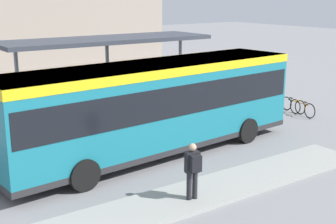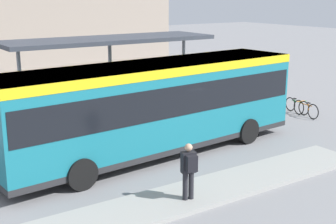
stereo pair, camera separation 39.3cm
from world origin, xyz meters
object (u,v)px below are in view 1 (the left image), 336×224
Objects in this scene: pedestrian_waiting at (193,168)px; potted_planter_near_shelter at (143,119)px; city_bus at (155,102)px; bicycle_green at (293,105)px; bicycle_orange at (302,108)px.

pedestrian_waiting is 1.40× the size of potted_planter_near_shelter.
potted_planter_near_shelter is (1.07, 2.51, -1.32)m from city_bus.
potted_planter_near_shelter is (-7.91, 1.25, 0.25)m from bicycle_green.
bicycle_orange is 0.78m from bicycle_green.
city_bus is at bearing -112.98° from potted_planter_near_shelter.
potted_planter_near_shelter reaches higher than bicycle_green.
city_bus is at bearing -76.14° from bicycle_green.
bicycle_orange is at bearing -11.82° from bicycle_green.
city_bus is 7.30× the size of bicycle_green.
bicycle_orange is (8.74, 0.52, -1.56)m from city_bus.
city_bus is 8.90m from bicycle_orange.
potted_planter_near_shelter reaches higher than bicycle_orange.
pedestrian_waiting is 0.96× the size of bicycle_orange.
pedestrian_waiting is 11.72m from bicycle_green.
bicycle_green is (0.24, 0.74, -0.01)m from bicycle_orange.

